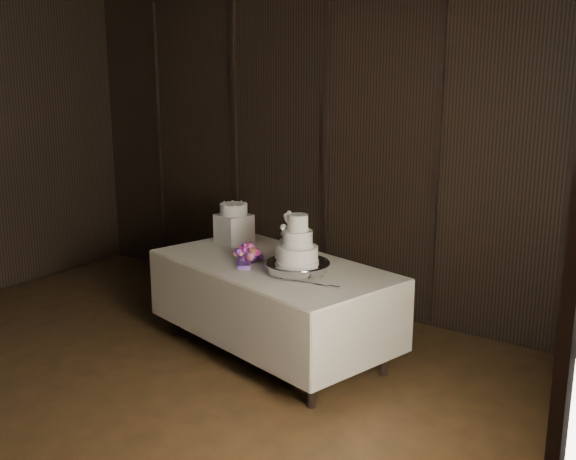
{
  "coord_description": "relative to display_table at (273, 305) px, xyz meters",
  "views": [
    {
      "loc": [
        3.32,
        -1.89,
        2.25
      ],
      "look_at": [
        0.46,
        2.2,
        1.05
      ],
      "focal_mm": 42.0,
      "sensor_mm": 36.0,
      "label": 1
    }
  ],
  "objects": [
    {
      "name": "small_cake",
      "position": [
        -0.66,
        0.34,
        0.64
      ],
      "size": [
        0.28,
        0.28,
        0.1
      ],
      "primitive_type": "cylinder",
      "rotation": [
        0.0,
        0.0,
        0.2
      ],
      "color": "white",
      "rests_on": "box_pedestal"
    },
    {
      "name": "cake_stand",
      "position": [
        0.32,
        -0.12,
        0.39
      ],
      "size": [
        0.61,
        0.61,
        0.09
      ],
      "primitive_type": "cylinder",
      "rotation": [
        0.0,
        0.0,
        -0.33
      ],
      "color": "silver",
      "rests_on": "display_table"
    },
    {
      "name": "bouquet",
      "position": [
        -0.18,
        -0.08,
        0.41
      ],
      "size": [
        0.48,
        0.47,
        0.18
      ],
      "primitive_type": null,
      "rotation": [
        0.0,
        0.0,
        -0.84
      ],
      "color": "#E05E7B",
      "rests_on": "display_table"
    },
    {
      "name": "box_pedestal",
      "position": [
        -0.66,
        0.34,
        0.47
      ],
      "size": [
        0.31,
        0.31,
        0.25
      ],
      "primitive_type": "cube",
      "rotation": [
        0.0,
        0.0,
        -0.23
      ],
      "color": "white",
      "rests_on": "display_table"
    },
    {
      "name": "cake_knife",
      "position": [
        0.53,
        -0.27,
        0.35
      ],
      "size": [
        0.37,
        0.06,
        0.01
      ],
      "primitive_type": "cube",
      "rotation": [
        0.0,
        0.0,
        0.09
      ],
      "color": "silver",
      "rests_on": "display_table"
    },
    {
      "name": "display_table",
      "position": [
        0.0,
        0.0,
        0.0
      ],
      "size": [
        2.18,
        1.48,
        0.76
      ],
      "rotation": [
        0.0,
        0.0,
        -0.24
      ],
      "color": "#EEE7CD",
      "rests_on": "ground"
    },
    {
      "name": "wedding_cake",
      "position": [
        0.29,
        -0.13,
        0.58
      ],
      "size": [
        0.34,
        0.3,
        0.36
      ],
      "rotation": [
        0.0,
        0.0,
        -0.11
      ],
      "color": "white",
      "rests_on": "cake_stand"
    }
  ]
}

